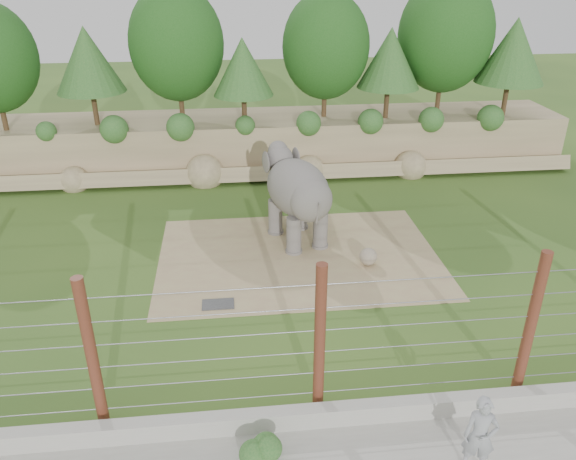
{
  "coord_description": "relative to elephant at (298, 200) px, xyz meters",
  "views": [
    {
      "loc": [
        -1.83,
        -14.58,
        9.86
      ],
      "look_at": [
        0.0,
        2.0,
        1.6
      ],
      "focal_mm": 35.0,
      "sensor_mm": 36.0,
      "label": 1
    }
  ],
  "objects": [
    {
      "name": "stone_ball",
      "position": [
        2.23,
        -2.18,
        -1.31
      ],
      "size": [
        0.63,
        0.63,
        0.63
      ],
      "primitive_type": "sphere",
      "color": "gray",
      "rests_on": "dirt_patch"
    },
    {
      "name": "dirt_patch",
      "position": [
        -0.11,
        -1.34,
        -1.64
      ],
      "size": [
        10.0,
        7.0,
        0.02
      ],
      "primitive_type": "cube",
      "color": "tan",
      "rests_on": "ground"
    },
    {
      "name": "retaining_wall",
      "position": [
        -0.61,
        -9.34,
        -1.4
      ],
      "size": [
        26.0,
        0.35,
        0.5
      ],
      "primitive_type": "cube",
      "color": "#ABA89E",
      "rests_on": "ground"
    },
    {
      "name": "ground",
      "position": [
        -0.61,
        -4.34,
        -1.65
      ],
      "size": [
        90.0,
        90.0,
        0.0
      ],
      "primitive_type": "plane",
      "color": "#375B22",
      "rests_on": "ground"
    },
    {
      "name": "barrier_fence",
      "position": [
        -0.61,
        -8.84,
        0.35
      ],
      "size": [
        20.26,
        0.26,
        4.0
      ],
      "color": "#50281B",
      "rests_on": "ground"
    },
    {
      "name": "walkway_shrub",
      "position": [
        -2.09,
        -10.14,
        -1.31
      ],
      "size": [
        0.66,
        0.66,
        0.66
      ],
      "primitive_type": "sphere",
      "color": "#245E25",
      "rests_on": "walkway"
    },
    {
      "name": "elephant",
      "position": [
        0.0,
        0.0,
        0.0
      ],
      "size": [
        2.87,
        4.4,
        3.29
      ],
      "primitive_type": null,
      "rotation": [
        0.0,
        0.0,
        0.3
      ],
      "color": "slate",
      "rests_on": "ground"
    },
    {
      "name": "zookeeper",
      "position": [
        2.41,
        -10.95,
        -0.69
      ],
      "size": [
        0.8,
        0.65,
        1.89
      ],
      "primitive_type": "imported",
      "rotation": [
        0.0,
        0.0,
        -0.33
      ],
      "color": "silver",
      "rests_on": "walkway"
    },
    {
      "name": "back_embankment",
      "position": [
        -0.02,
        8.34,
        2.32
      ],
      "size": [
        30.0,
        5.52,
        8.77
      ],
      "color": "#8A7757",
      "rests_on": "ground"
    },
    {
      "name": "drain_grate",
      "position": [
        -3.01,
        -4.13,
        -1.61
      ],
      "size": [
        1.0,
        0.6,
        0.03
      ],
      "primitive_type": "cube",
      "color": "#262628",
      "rests_on": "dirt_patch"
    }
  ]
}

